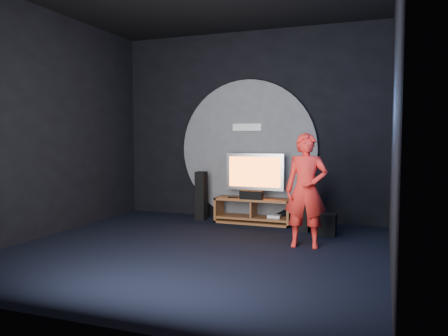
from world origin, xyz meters
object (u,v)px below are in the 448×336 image
Objects in this scene: tower_speaker_left at (201,196)px; subwoofer at (326,224)px; media_console at (254,212)px; tv at (255,174)px; tower_speaker_right at (304,204)px; player at (306,190)px.

subwoofer is (2.34, -0.49, -0.28)m from tower_speaker_left.
media_console is 4.09× the size of subwoofer.
tower_speaker_left is at bearing -174.67° from tv.
media_console is at bearing 157.72° from tower_speaker_right.
subwoofer is (1.34, -0.58, -0.72)m from tv.
subwoofer is at bearing -11.79° from tower_speaker_left.
tv is 0.66× the size of player.
tower_speaker_left is 0.56× the size of player.
tower_speaker_right is at bearing 95.60° from player.
player reaches higher than tower_speaker_right.
player reaches higher than media_console.
tower_speaker_right is at bearing -22.28° from media_console.
tower_speaker_right reaches higher than subwoofer.
media_console is 0.85× the size of player.
tower_speaker_left is 2.70× the size of subwoofer.
media_console is 1.04m from tower_speaker_left.
subwoofer is at bearing 72.33° from player.
tower_speaker_right is 0.49m from subwoofer.
player reaches higher than tv.
media_console is 0.69m from tv.
tower_speaker_right is at bearing -10.47° from tower_speaker_left.
tower_speaker_left is at bearing 141.91° from player.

